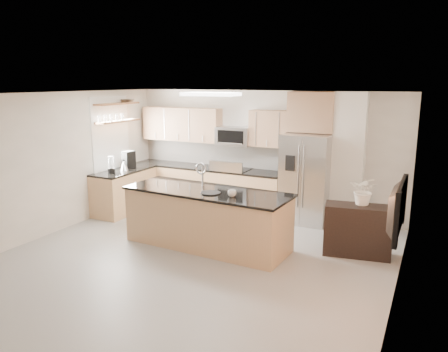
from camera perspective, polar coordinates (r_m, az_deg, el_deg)
The scene contains 26 objects.
floor at distance 6.96m, azimuth -4.91°, elevation -11.37°, with size 6.50×6.50×0.00m, color gray.
ceiling at distance 6.38m, azimuth -5.34°, elevation 10.54°, with size 6.00×6.50×0.02m, color silver.
wall_back at distance 9.43m, azimuth 5.17°, elevation 3.16°, with size 6.00×0.02×2.60m, color silver.
wall_left at distance 8.48m, azimuth -22.75°, elevation 1.21°, with size 0.02×6.50×2.60m, color silver.
wall_right at distance 5.65m, azimuth 21.96°, elevation -3.90°, with size 0.02×6.50×2.60m, color silver.
back_counter at distance 9.81m, azimuth -2.29°, elevation -1.37°, with size 3.55×0.66×1.44m.
left_counter at distance 9.73m, azimuth -12.90°, elevation -1.87°, with size 0.66×1.50×0.92m.
range at distance 9.52m, azimuth 0.99°, elevation -1.78°, with size 0.76×0.64×1.14m.
upper_cabinets at distance 9.75m, azimuth -2.33°, elevation 6.62°, with size 3.50×0.33×0.75m.
microwave at distance 9.42m, azimuth 1.34°, elevation 5.23°, with size 0.76×0.40×0.40m.
refrigerator at distance 8.83m, azimuth 10.67°, elevation -0.34°, with size 0.92×0.78×1.78m.
partition_column at distance 8.80m, azimuth 15.94°, elevation 2.08°, with size 0.60×0.30×2.60m, color white.
window at distance 9.70m, azimuth -14.63°, elevation 5.16°, with size 0.04×1.15×1.65m.
shelf_lower at distance 9.67m, azimuth -13.76°, elevation 6.97°, with size 0.30×1.20×0.04m, color #94633B.
shelf_upper at distance 9.64m, azimuth -13.88°, elevation 9.16°, with size 0.30×1.20×0.04m, color #94633B.
ceiling_fixture at distance 7.97m, azimuth -1.74°, elevation 10.65°, with size 1.00×0.50×0.06m, color white.
island at distance 7.51m, azimuth -2.19°, elevation -5.50°, with size 2.91×1.18×1.41m.
credenza at distance 7.45m, azimuth 17.04°, elevation -6.81°, with size 1.05×0.44×0.84m, color black.
cup at distance 6.95m, azimuth 1.04°, elevation -2.28°, with size 0.14×0.14×0.11m, color white.
platter at distance 7.16m, azimuth -1.76°, elevation -2.21°, with size 0.33×0.33×0.02m, color black.
blender at distance 9.32m, azimuth -14.52°, elevation 1.29°, with size 0.15×0.15×0.36m.
kettle at distance 9.55m, azimuth -12.95°, elevation 1.34°, with size 0.19×0.19×0.23m.
coffee_maker at distance 9.77m, azimuth -12.37°, elevation 2.06°, with size 0.25×0.28×0.38m.
bowl at distance 9.93m, azimuth -12.50°, elevation 9.67°, with size 0.37×0.37×0.09m, color #B8B8BB.
flower_vase at distance 7.31m, azimuth 17.92°, elevation -0.90°, with size 0.65×0.56×0.72m, color white.
television at distance 5.45m, azimuth 20.89°, elevation -3.85°, with size 1.08×0.14×0.62m, color black.
Camera 1 is at (3.32, -5.44, 2.79)m, focal length 35.00 mm.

